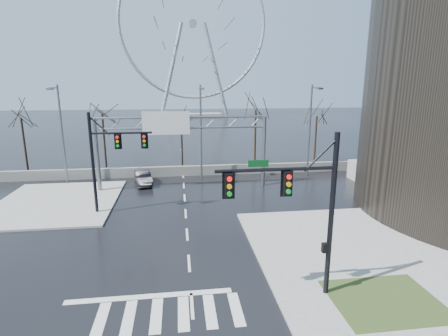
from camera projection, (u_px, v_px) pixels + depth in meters
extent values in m
plane|color=black|center=(189.00, 263.00, 20.08)|extent=(260.00, 260.00, 0.00)
cube|color=gray|center=(338.00, 238.00, 23.26)|extent=(12.00, 10.00, 0.15)
cube|color=gray|center=(57.00, 202.00, 30.24)|extent=(10.00, 12.00, 0.15)
cube|color=#2D411B|center=(385.00, 300.00, 16.37)|extent=(5.00, 4.00, 0.02)
cube|color=slate|center=(183.00, 171.00, 39.23)|extent=(52.00, 0.50, 1.10)
cylinder|color=black|center=(331.00, 218.00, 16.12)|extent=(0.24, 0.24, 8.00)
cylinder|color=black|center=(276.00, 170.00, 15.21)|extent=(5.40, 0.16, 0.16)
cube|color=black|center=(288.00, 183.00, 15.27)|extent=(0.35, 0.28, 1.05)
cube|color=black|center=(229.00, 186.00, 14.94)|extent=(0.35, 0.28, 1.05)
cylinder|color=black|center=(93.00, 164.00, 26.94)|extent=(0.24, 0.24, 8.00)
cylinder|color=black|center=(121.00, 133.00, 26.67)|extent=(4.60, 0.16, 0.16)
cube|color=black|center=(118.00, 141.00, 26.63)|extent=(0.35, 0.28, 1.05)
cube|color=black|center=(144.00, 141.00, 26.88)|extent=(0.35, 0.28, 1.05)
cylinder|color=slate|center=(97.00, 156.00, 32.71)|extent=(0.36, 0.36, 7.00)
cylinder|color=slate|center=(264.00, 152.00, 34.74)|extent=(0.36, 0.36, 7.00)
cylinder|color=slate|center=(182.00, 117.00, 32.91)|extent=(16.00, 0.20, 0.20)
cylinder|color=slate|center=(182.00, 128.00, 33.14)|extent=(16.00, 0.20, 0.20)
cube|color=#084117|center=(166.00, 123.00, 32.69)|extent=(4.20, 0.10, 2.00)
cube|color=silver|center=(166.00, 123.00, 32.63)|extent=(4.40, 0.02, 2.20)
cylinder|color=slate|center=(63.00, 135.00, 35.23)|extent=(0.20, 0.20, 10.00)
cylinder|color=slate|center=(53.00, 88.00, 33.07)|extent=(0.12, 2.20, 0.12)
cube|color=slate|center=(50.00, 89.00, 32.13)|extent=(0.50, 0.70, 0.18)
cylinder|color=slate|center=(201.00, 133.00, 37.00)|extent=(0.20, 0.20, 10.00)
cylinder|color=slate|center=(201.00, 88.00, 34.85)|extent=(0.12, 2.20, 0.12)
cube|color=slate|center=(202.00, 89.00, 33.91)|extent=(0.50, 0.70, 0.18)
cylinder|color=slate|center=(309.00, 131.00, 38.53)|extent=(0.20, 0.20, 10.00)
cylinder|color=slate|center=(316.00, 88.00, 36.37)|extent=(0.12, 2.20, 0.12)
cube|color=slate|center=(320.00, 89.00, 35.43)|extent=(0.50, 0.70, 0.18)
cylinder|color=black|center=(25.00, 146.00, 40.20)|extent=(0.24, 0.24, 6.30)
cylinder|color=black|center=(104.00, 143.00, 40.81)|extent=(0.24, 0.24, 6.75)
cylinder|color=black|center=(182.00, 143.00, 43.02)|extent=(0.24, 0.24, 5.85)
cylinder|color=black|center=(255.00, 139.00, 43.06)|extent=(0.24, 0.24, 7.02)
cylinder|color=black|center=(315.00, 140.00, 44.66)|extent=(0.24, 0.24, 6.12)
cube|color=gray|center=(195.00, 115.00, 112.19)|extent=(18.00, 6.00, 1.00)
torus|color=#B2B2B7|center=(193.00, 23.00, 105.77)|extent=(45.00, 1.00, 45.00)
cylinder|color=#B2B2B7|center=(193.00, 23.00, 105.77)|extent=(2.40, 1.50, 2.40)
cylinder|color=#B2B2B7|center=(171.00, 71.00, 108.15)|extent=(8.28, 1.20, 28.82)
cylinder|color=#B2B2B7|center=(216.00, 71.00, 109.93)|extent=(8.28, 1.20, 28.82)
imported|color=black|center=(143.00, 178.00, 35.79)|extent=(2.28, 4.39, 1.38)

